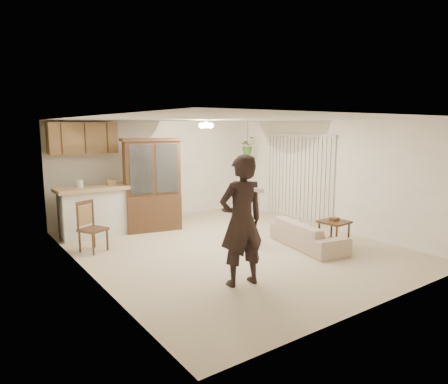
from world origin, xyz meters
TOP-DOWN VIEW (x-y plane):
  - floor at (0.00, 0.00)m, footprint 6.50×6.50m
  - ceiling at (0.00, 0.00)m, footprint 5.50×6.50m
  - wall_back at (0.00, 3.25)m, footprint 5.50×0.02m
  - wall_front at (0.00, -3.25)m, footprint 5.50×0.02m
  - wall_left at (-2.75, 0.00)m, footprint 0.02×6.50m
  - wall_right at (2.75, 0.00)m, footprint 0.02×6.50m
  - breakfast_bar at (-1.85, 2.35)m, footprint 1.60×0.55m
  - bar_top at (-1.85, 2.35)m, footprint 1.75×0.70m
  - upper_cabinets at (-1.90, 3.07)m, footprint 1.50×0.34m
  - vertical_blinds at (2.71, 0.90)m, footprint 0.06×2.30m
  - ceiling_fixture at (0.20, 1.20)m, footprint 0.36×0.36m
  - hanging_plant at (2.30, 2.40)m, footprint 0.43×0.37m
  - plant_cord at (2.30, 2.40)m, footprint 0.01×0.01m
  - sofa at (1.24, -0.87)m, footprint 1.08×1.98m
  - adult at (-1.00, -1.63)m, footprint 0.71×0.51m
  - child at (0.33, 0.33)m, footprint 0.70×0.57m
  - china_hutch at (-0.69, 2.11)m, footprint 1.41×0.77m
  - side_table at (1.58, -1.23)m, footprint 0.54×0.54m
  - chair_bar at (-2.31, 1.27)m, footprint 0.57×0.57m
  - chair_hutch_left at (-0.07, 2.88)m, footprint 0.65×0.65m
  - chair_hutch_right at (0.09, 2.96)m, footprint 0.50×0.50m
  - controller_adult at (-1.06, -2.08)m, footprint 0.07×0.17m
  - controller_child at (0.31, 0.04)m, footprint 0.04×0.11m

SIDE VIEW (x-z plane):
  - floor at x=0.00m, z-range 0.00..0.00m
  - chair_bar at x=-2.31m, z-range -0.21..0.76m
  - side_table at x=1.58m, z-range -0.02..0.59m
  - chair_hutch_right at x=0.09m, z-range -0.24..0.86m
  - chair_hutch_left at x=-0.07m, z-range -0.25..0.89m
  - sofa at x=1.24m, z-range 0.00..0.73m
  - breakfast_bar at x=-1.85m, z-range 0.00..1.00m
  - child at x=0.33m, z-range 0.00..1.35m
  - controller_child at x=0.31m, z-range 0.75..0.79m
  - adult at x=-1.00m, z-range 0.00..1.80m
  - china_hutch at x=-0.69m, z-range -0.01..2.09m
  - bar_top at x=-1.85m, z-range 1.01..1.09m
  - vertical_blinds at x=2.71m, z-range 0.05..2.15m
  - wall_back at x=0.00m, z-range 0.00..2.50m
  - wall_front at x=0.00m, z-range 0.00..2.50m
  - wall_left at x=-2.75m, z-range 0.00..2.50m
  - wall_right at x=2.75m, z-range 0.00..2.50m
  - controller_adult at x=-1.06m, z-range 1.47..1.52m
  - hanging_plant at x=2.30m, z-range 1.61..2.09m
  - upper_cabinets at x=-1.90m, z-range 1.75..2.45m
  - plant_cord at x=2.30m, z-range 1.85..2.50m
  - ceiling_fixture at x=0.20m, z-range 2.30..2.50m
  - ceiling at x=0.00m, z-range 2.49..2.51m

